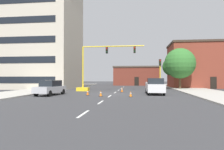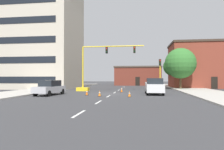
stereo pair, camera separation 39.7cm
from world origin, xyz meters
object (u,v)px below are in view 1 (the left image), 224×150
object	(u,v)px
traffic_cone_roadside_a	(101,94)
traffic_cone_roadside_c	(122,90)
traffic_cone_roadside_b	(88,92)
traffic_signal_gantry	(92,76)
sedan_silver_near_left	(50,88)
tree_right_mid	(180,63)
pickup_truck_white	(155,86)
tree_right_far	(171,67)
traffic_cone_roadside_d	(131,94)
traffic_light_pole_right	(160,68)

from	to	relation	value
traffic_cone_roadside_a	traffic_cone_roadside_c	xyz separation A→B (m)	(1.84, 6.55, 0.03)
traffic_cone_roadside_b	traffic_signal_gantry	bearing A→B (deg)	99.20
traffic_cone_roadside_b	traffic_cone_roadside_c	bearing A→B (deg)	56.10
sedan_silver_near_left	tree_right_mid	bearing A→B (deg)	38.90
pickup_truck_white	sedan_silver_near_left	distance (m)	12.58
traffic_signal_gantry	traffic_cone_roadside_b	bearing A→B (deg)	-80.80
tree_right_far	traffic_cone_roadside_d	bearing A→B (deg)	-109.11
traffic_signal_gantry	traffic_cone_roadside_d	size ratio (longest dim) A/B	16.70
traffic_light_pole_right	traffic_cone_roadside_a	world-z (taller)	traffic_light_pole_right
tree_right_mid	tree_right_far	bearing A→B (deg)	91.74
traffic_light_pole_right	traffic_cone_roadside_d	bearing A→B (deg)	-113.96
pickup_truck_white	traffic_cone_roadside_a	size ratio (longest dim) A/B	8.49
traffic_light_pole_right	traffic_cone_roadside_a	bearing A→B (deg)	-129.21
traffic_signal_gantry	sedan_silver_near_left	size ratio (longest dim) A/B	2.16
traffic_cone_roadside_d	traffic_light_pole_right	bearing A→B (deg)	66.04
traffic_cone_roadside_a	tree_right_mid	bearing A→B (deg)	52.41
traffic_signal_gantry	tree_right_far	xyz separation A→B (m)	(14.04, 14.23, 2.01)
traffic_cone_roadside_b	sedan_silver_near_left	bearing A→B (deg)	-173.26
traffic_signal_gantry	pickup_truck_white	bearing A→B (deg)	-26.73
sedan_silver_near_left	traffic_cone_roadside_b	bearing A→B (deg)	6.74
tree_right_far	traffic_cone_roadside_a	xyz separation A→B (m)	(-11.14, -22.51, -4.01)
tree_right_far	traffic_cone_roadside_a	world-z (taller)	tree_right_far
traffic_cone_roadside_a	traffic_cone_roadside_d	bearing A→B (deg)	-2.68
tree_right_far	sedan_silver_near_left	xyz separation A→B (m)	(-17.22, -21.82, -3.43)
tree_right_mid	traffic_cone_roadside_d	bearing A→B (deg)	-118.45
traffic_cone_roadside_d	traffic_cone_roadside_a	bearing A→B (deg)	177.32
pickup_truck_white	traffic_signal_gantry	bearing A→B (deg)	153.27
traffic_cone_roadside_a	traffic_cone_roadside_b	bearing A→B (deg)	145.74
traffic_light_pole_right	traffic_cone_roadside_c	xyz separation A→B (m)	(-5.52, -2.48, -3.19)
sedan_silver_near_left	traffic_cone_roadside_c	distance (m)	9.88
tree_right_far	pickup_truck_white	world-z (taller)	tree_right_far
traffic_light_pole_right	traffic_cone_roadside_a	distance (m)	12.08
traffic_light_pole_right	tree_right_far	bearing A→B (deg)	74.36
tree_right_mid	traffic_light_pole_right	bearing A→B (deg)	-124.89
pickup_truck_white	traffic_cone_roadside_a	xyz separation A→B (m)	(-6.12, -3.73, -0.66)
sedan_silver_near_left	traffic_cone_roadside_d	size ratio (longest dim) A/B	7.72
traffic_light_pole_right	traffic_cone_roadside_c	bearing A→B (deg)	-155.85
sedan_silver_near_left	traffic_cone_roadside_d	bearing A→B (deg)	-5.11
traffic_cone_roadside_d	pickup_truck_white	bearing A→B (deg)	53.91
tree_right_mid	sedan_silver_near_left	xyz separation A→B (m)	(-17.46, -14.09, -3.64)
tree_right_far	pickup_truck_white	size ratio (longest dim) A/B	1.14
traffic_signal_gantry	tree_right_mid	distance (m)	15.84
pickup_truck_white	tree_right_far	bearing A→B (deg)	75.03
traffic_cone_roadside_b	traffic_cone_roadside_c	distance (m)	6.45
traffic_cone_roadside_c	traffic_cone_roadside_d	bearing A→B (deg)	-77.85
traffic_cone_roadside_b	traffic_cone_roadside_c	world-z (taller)	traffic_cone_roadside_c
tree_right_far	traffic_cone_roadside_c	bearing A→B (deg)	-120.22
traffic_signal_gantry	traffic_cone_roadside_a	size ratio (longest dim) A/B	15.85
traffic_signal_gantry	traffic_cone_roadside_b	size ratio (longest dim) A/B	15.52
traffic_cone_roadside_a	traffic_cone_roadside_c	distance (m)	6.80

